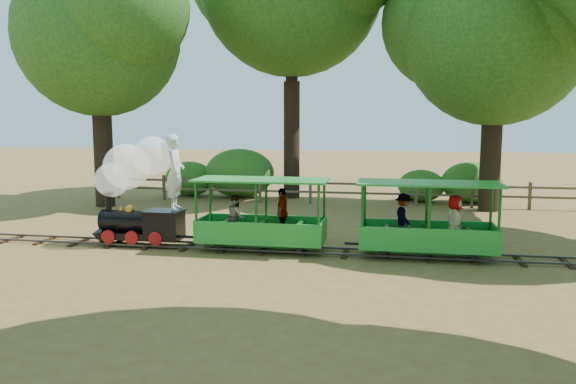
% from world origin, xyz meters
% --- Properties ---
extents(ground, '(90.00, 90.00, 0.00)m').
position_xyz_m(ground, '(0.00, 0.00, 0.00)').
color(ground, olive).
rests_on(ground, ground).
extents(track, '(22.00, 1.00, 0.10)m').
position_xyz_m(track, '(0.00, 0.00, 0.07)').
color(track, '#3F3D3A').
rests_on(track, ground).
extents(locomotive, '(2.63, 1.18, 2.93)m').
position_xyz_m(locomotive, '(-4.35, 0.08, 1.65)').
color(locomotive, black).
rests_on(locomotive, ground).
extents(carriage_front, '(3.26, 1.33, 1.70)m').
position_xyz_m(carriage_front, '(-1.07, -0.02, 0.74)').
color(carriage_front, '#1F922C').
rests_on(carriage_front, track).
extents(carriage_rear, '(3.26, 1.34, 1.70)m').
position_xyz_m(carriage_rear, '(2.89, 0.01, 0.76)').
color(carriage_rear, '#1F922C').
rests_on(carriage_rear, track).
extents(oak_nw, '(7.42, 6.53, 9.28)m').
position_xyz_m(oak_nw, '(-8.53, 6.08, 6.60)').
color(oak_nw, '#2D2116').
rests_on(oak_nw, ground).
extents(oak_ne, '(7.88, 6.93, 9.30)m').
position_xyz_m(oak_ne, '(5.47, 7.59, 6.47)').
color(oak_ne, '#2D2116').
rests_on(oak_ne, ground).
extents(fence, '(18.10, 0.10, 1.00)m').
position_xyz_m(fence, '(0.00, 8.00, 0.58)').
color(fence, brown).
rests_on(fence, ground).
extents(shrub_west, '(2.12, 1.63, 1.47)m').
position_xyz_m(shrub_west, '(-6.38, 9.30, 0.73)').
color(shrub_west, '#2D6B1E').
rests_on(shrub_west, ground).
extents(shrub_mid_w, '(2.92, 2.25, 2.02)m').
position_xyz_m(shrub_mid_w, '(-4.18, 9.30, 1.01)').
color(shrub_mid_w, '#2D6B1E').
rests_on(shrub_mid_w, ground).
extents(shrub_mid_e, '(1.83, 1.41, 1.27)m').
position_xyz_m(shrub_mid_e, '(3.24, 9.30, 0.63)').
color(shrub_mid_e, '#2D6B1E').
rests_on(shrub_mid_e, ground).
extents(shrub_east, '(2.32, 1.79, 1.61)m').
position_xyz_m(shrub_east, '(5.13, 9.30, 0.80)').
color(shrub_east, '#2D6B1E').
rests_on(shrub_east, ground).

